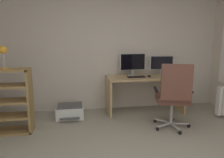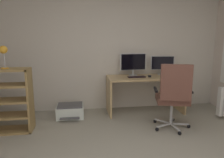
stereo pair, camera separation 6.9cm
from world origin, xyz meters
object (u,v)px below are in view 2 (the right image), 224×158
at_px(monitor_main, 133,63).
at_px(office_chair, 173,94).
at_px(desk_lamp, 3,52).
at_px(monitor_secondary, 162,64).
at_px(desk, 145,86).
at_px(keyboard, 137,77).
at_px(printer, 70,111).
at_px(computer_mouse, 150,76).

xyz_separation_m(monitor_main, office_chair, (0.39, -1.12, -0.40)).
relative_size(office_chair, desk_lamp, 3.14).
bearing_deg(monitor_secondary, monitor_main, -180.00).
height_order(desk, desk_lamp, desk_lamp).
height_order(monitor_main, keyboard, monitor_main).
height_order(monitor_main, desk_lamp, desk_lamp).
bearing_deg(monitor_secondary, keyboard, -158.31).
distance_m(monitor_main, printer, 1.59).
height_order(monitor_main, office_chair, monitor_main).
relative_size(computer_mouse, printer, 0.20).
bearing_deg(computer_mouse, monitor_main, 154.35).
xyz_separation_m(computer_mouse, office_chair, (0.11, -0.88, -0.15)).
relative_size(keyboard, desk_lamp, 0.96).
bearing_deg(desk_lamp, keyboard, 13.44).
distance_m(monitor_main, monitor_secondary, 0.63).
bearing_deg(desk, monitor_main, 139.73).
relative_size(monitor_main, computer_mouse, 5.55).
bearing_deg(desk, monitor_secondary, 23.07).
bearing_deg(keyboard, desk_lamp, -170.77).
height_order(office_chair, printer, office_chair).
bearing_deg(keyboard, monitor_main, 89.12).
xyz_separation_m(desk, desk_lamp, (-2.43, -0.60, 0.74)).
bearing_deg(monitor_secondary, desk_lamp, -164.71).
height_order(monitor_main, printer, monitor_main).
distance_m(desk, monitor_secondary, 0.62).
xyz_separation_m(office_chair, desk_lamp, (-2.61, 0.34, 0.68)).
relative_size(keyboard, office_chair, 0.31).
bearing_deg(office_chair, desk_lamp, 172.65).
bearing_deg(desk_lamp, computer_mouse, 12.27).
distance_m(office_chair, printer, 1.94).
xyz_separation_m(desk, keyboard, (-0.20, -0.07, 0.20)).
height_order(desk, computer_mouse, computer_mouse).
relative_size(desk_lamp, printer, 0.70).
bearing_deg(printer, computer_mouse, 1.31).
bearing_deg(monitor_secondary, office_chair, -102.18).
xyz_separation_m(monitor_secondary, keyboard, (-0.62, -0.25, -0.22)).
xyz_separation_m(computer_mouse, desk_lamp, (-2.50, -0.54, 0.53)).
xyz_separation_m(keyboard, desk_lamp, (-2.24, -0.53, 0.54)).
xyz_separation_m(monitor_main, computer_mouse, (0.28, -0.24, -0.25)).
xyz_separation_m(monitor_main, monitor_secondary, (0.63, 0.00, -0.03)).
relative_size(computer_mouse, office_chair, 0.09).
distance_m(desk, keyboard, 0.29).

